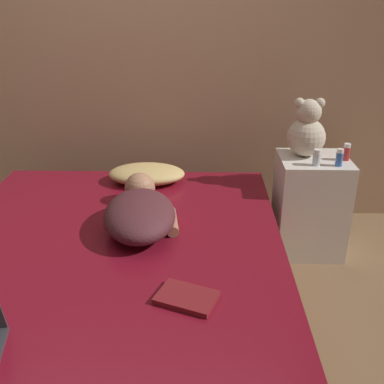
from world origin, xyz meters
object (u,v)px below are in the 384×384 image
object	(u,v)px
teddy_bear	(307,131)
bottle_clear	(317,158)
bottle_blue	(339,158)
book	(187,298)
pillow	(147,174)
bottle_red	(347,152)
person_lying	(140,211)

from	to	relation	value
teddy_bear	bottle_clear	distance (m)	0.21
bottle_blue	book	xyz separation A→B (m)	(-0.86, -1.03, -0.24)
pillow	bottle_red	size ratio (longest dim) A/B	4.73
pillow	person_lying	bearing A→B (deg)	-86.30
pillow	book	size ratio (longest dim) A/B	1.78
person_lying	teddy_bear	xyz separation A→B (m)	(0.96, 0.59, 0.27)
book	person_lying	bearing A→B (deg)	113.00
bottle_clear	book	bearing A→B (deg)	-125.23
bottle_clear	book	size ratio (longest dim) A/B	0.36
teddy_bear	bottle_clear	bearing A→B (deg)	-79.17
bottle_clear	bottle_red	size ratio (longest dim) A/B	0.95
person_lying	bottle_clear	bearing A→B (deg)	15.12
pillow	bottle_blue	xyz separation A→B (m)	(1.17, -0.20, 0.19)
pillow	book	distance (m)	1.27
pillow	book	world-z (taller)	pillow
pillow	teddy_bear	xyz separation A→B (m)	(1.00, -0.02, 0.30)
person_lying	bottle_blue	distance (m)	1.21
book	bottle_clear	bearing A→B (deg)	54.77
pillow	teddy_bear	size ratio (longest dim) A/B	1.36
bottle_clear	pillow	bearing A→B (deg)	169.15
pillow	bottle_clear	xyz separation A→B (m)	(1.04, -0.20, 0.19)
pillow	bottle_blue	bearing A→B (deg)	-9.91
bottle_clear	bottle_blue	distance (m)	0.13
teddy_bear	bottle_clear	size ratio (longest dim) A/B	3.67
person_lying	book	bearing A→B (deg)	-74.33
person_lying	bottle_clear	xyz separation A→B (m)	(1.00, 0.41, 0.16)
teddy_bear	bottle_red	bearing A→B (deg)	-18.66
person_lying	bottle_clear	world-z (taller)	bottle_clear
teddy_bear	pillow	bearing A→B (deg)	178.76
teddy_bear	book	xyz separation A→B (m)	(-0.70, -1.21, -0.35)
pillow	bottle_red	world-z (taller)	bottle_red
person_lying	book	size ratio (longest dim) A/B	2.66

